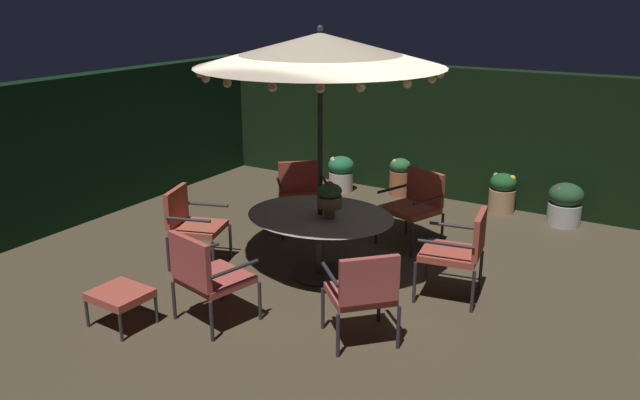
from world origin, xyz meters
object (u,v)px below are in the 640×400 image
Objects in this scene: potted_plant_back_center at (502,192)px; patio_chair_north at (191,221)px; patio_chair_east at (363,290)px; patio_chair_southwest at (302,192)px; patio_umbrella at (320,50)px; patio_chair_south at (415,202)px; potted_plant_left_near at (400,176)px; ottoman_footrest at (120,296)px; patio_chair_southeast at (460,247)px; patio_chair_northeast at (206,273)px; patio_dining_table at (320,226)px; centerpiece_planter at (330,197)px; potted_plant_right_far at (565,204)px; potted_plant_front_corner at (341,173)px.

patio_chair_north is at bearing -124.73° from potted_plant_back_center.
patio_chair_east is 1.02× the size of patio_chair_southwest.
potted_plant_back_center is at bearing 89.43° from patio_chair_east.
patio_umbrella is 3.09× the size of patio_chair_southwest.
patio_chair_north is 0.97× the size of patio_chair_south.
patio_chair_southwest is at bearing -135.61° from potted_plant_back_center.
potted_plant_left_near is at bearing 119.17° from patio_chair_south.
patio_chair_southeast is at bearing 40.60° from ottoman_footrest.
patio_chair_north is at bearing 166.81° from patio_chair_east.
patio_chair_northeast is 4.85m from potted_plant_left_near.
patio_chair_southwest is at bearing 130.01° from patio_umbrella.
patio_dining_table is at bearing -110.15° from patio_chair_south.
potted_plant_right_far is (1.91, 3.27, -0.68)m from centerpiece_planter.
patio_chair_east reaches higher than potted_plant_front_corner.
centerpiece_planter is at bearing -106.53° from potted_plant_back_center.
patio_chair_north reaches higher than potted_plant_right_far.
patio_chair_northeast reaches higher than patio_chair_east.
patio_chair_southwest is 1.54× the size of potted_plant_back_center.
centerpiece_planter is 0.71× the size of potted_plant_back_center.
patio_chair_east is 1.54× the size of potted_plant_right_far.
patio_umbrella is 2.54m from patio_chair_east.
potted_plant_left_near is (0.52, 2.11, -0.21)m from patio_chair_southwest.
patio_umbrella reaches higher than centerpiece_planter.
patio_chair_east is (1.48, 0.43, 0.01)m from patio_chair_northeast.
patio_chair_southeast is at bearing -56.31° from potted_plant_left_near.
patio_umbrella reaches higher than patio_chair_southeast.
potted_plant_right_far is at bearing 80.19° from patio_chair_southeast.
ottoman_footrest is (-0.06, -3.19, -0.21)m from patio_chair_southwest.
patio_umbrella is 2.52m from patio_chair_southeast.
ottoman_footrest is 0.92× the size of potted_plant_left_near.
patio_chair_southeast is 3.10m from potted_plant_back_center.
patio_chair_northeast reaches higher than patio_chair_north.
patio_chair_northeast is at bearing -106.77° from patio_chair_south.
centerpiece_planter is at bearing 132.54° from patio_chair_east.
ottoman_footrest is at bearing -118.27° from patio_dining_table.
patio_chair_southeast reaches higher than potted_plant_left_near.
patio_chair_north is 1.55× the size of potted_plant_right_far.
patio_chair_southeast is 1.69× the size of potted_plant_front_corner.
ottoman_footrest is 5.03m from potted_plant_front_corner.
potted_plant_back_center is (1.00, 3.38, -0.69)m from centerpiece_planter.
potted_plant_right_far is at bearing -2.22° from potted_plant_left_near.
patio_umbrella reaches higher than patio_chair_east.
patio_chair_southwest is (-1.01, 1.20, -0.08)m from patio_dining_table.
centerpiece_planter is at bearing -104.23° from patio_chair_south.
centerpiece_planter is 1.76m from patio_chair_north.
patio_dining_table is 2.83× the size of potted_plant_right_far.
patio_dining_table is 1.57m from patio_chair_southwest.
patio_dining_table is 2.28m from ottoman_footrest.
potted_plant_back_center is at bearing 67.27° from ottoman_footrest.
patio_chair_south is 1.05× the size of patio_chair_southwest.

